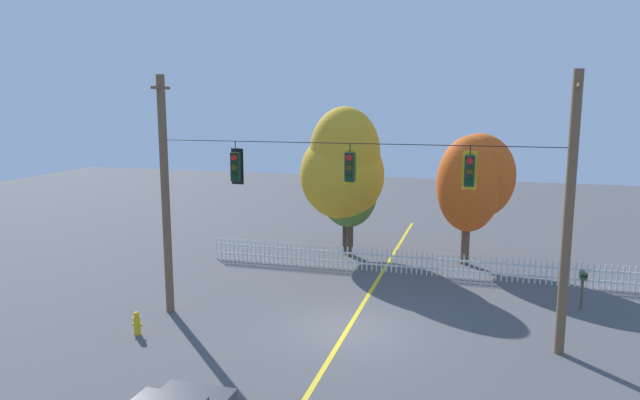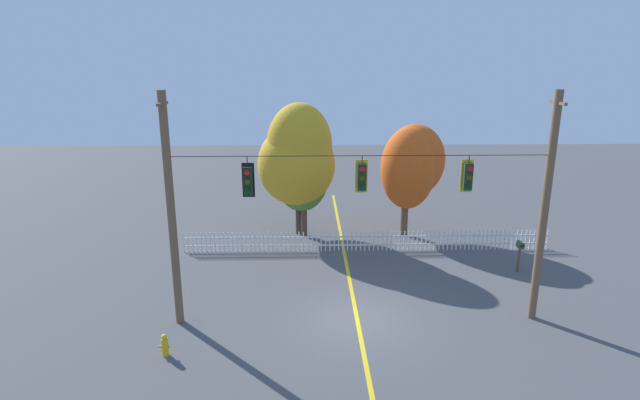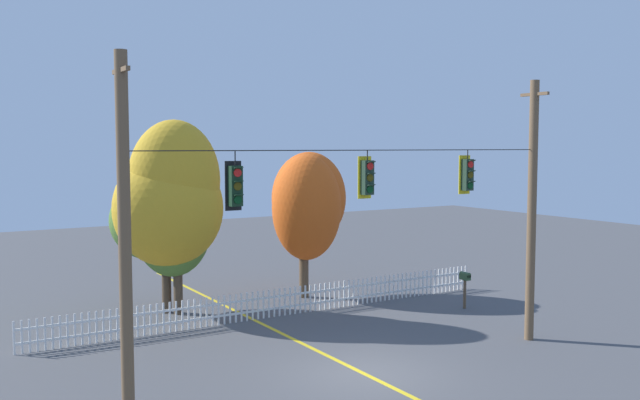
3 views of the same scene
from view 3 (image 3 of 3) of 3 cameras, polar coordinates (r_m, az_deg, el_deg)
ground at (r=19.77m, az=3.74°, el=-14.24°), size 80.00×80.00×0.00m
lane_centerline_stripe at (r=19.77m, az=3.74°, el=-14.23°), size 0.16×36.00×0.01m
signal_support_span at (r=18.84m, az=3.81°, el=-1.76°), size 13.50×1.10×8.46m
traffic_signal_eastbound_side at (r=16.82m, az=-7.06°, el=1.18°), size 0.43×0.38×1.47m
traffic_signal_northbound_secondary at (r=18.78m, az=3.93°, el=1.88°), size 0.43×0.38×1.33m
traffic_signal_northbound_primary at (r=21.14m, az=12.13°, el=2.07°), size 0.43×0.38×1.34m
white_picket_fence at (r=26.00m, az=-3.17°, el=-8.45°), size 18.60×0.06×1.05m
autumn_maple_near_fence at (r=26.63m, az=-13.07°, el=-1.35°), size 3.61×3.52×6.50m
autumn_maple_mid at (r=25.90m, az=-12.18°, el=0.08°), size 4.10×3.61×7.33m
autumn_oak_far_east at (r=28.83m, az=-1.01°, el=-0.26°), size 3.54×3.26×6.11m
roadside_mailbox at (r=27.55m, az=11.96°, el=-6.42°), size 0.25×0.44×1.45m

